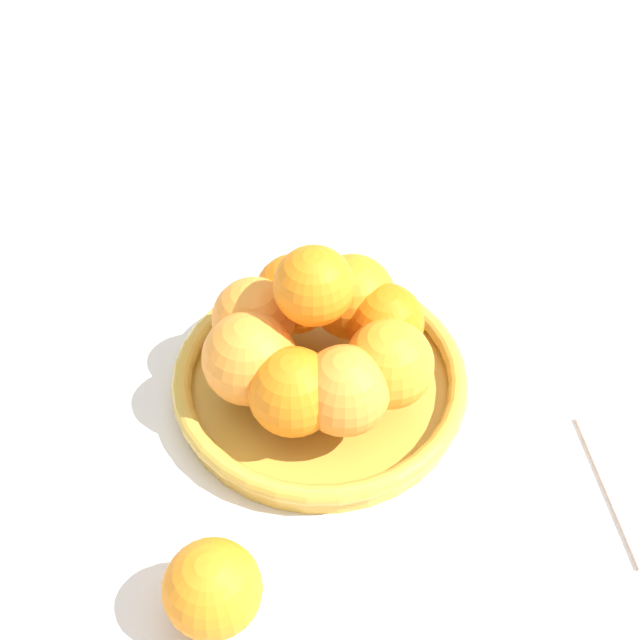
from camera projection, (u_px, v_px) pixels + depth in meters
ground_plane at (320, 392)px, 0.81m from camera, size 4.00×4.00×0.00m
fruit_bowl at (320, 381)px, 0.80m from camera, size 0.26×0.26×0.03m
orange_pile at (318, 338)px, 0.76m from camera, size 0.19×0.20×0.13m
stray_orange at (213, 589)px, 0.64m from camera, size 0.07×0.07×0.07m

